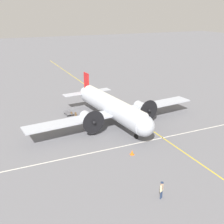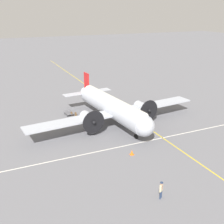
{
  "view_description": "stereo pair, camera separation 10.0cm",
  "coord_description": "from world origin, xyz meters",
  "px_view_note": "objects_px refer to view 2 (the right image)",
  "views": [
    {
      "loc": [
        -36.38,
        16.62,
        16.45
      ],
      "look_at": [
        0.0,
        0.0,
        1.81
      ],
      "focal_mm": 45.0,
      "sensor_mm": 36.0,
      "label": 1
    },
    {
      "loc": [
        -36.42,
        16.53,
        16.45
      ],
      "look_at": [
        0.0,
        0.0,
        1.81
      ],
      "focal_mm": 45.0,
      "sensor_mm": 36.0,
      "label": 2
    }
  ],
  "objects_px": {
    "suitcase_upright_spare": "(76,114)",
    "crew_foreground": "(161,188)",
    "airliner_main": "(114,108)",
    "suitcase_near_door": "(72,114)",
    "traffic_cone": "(132,152)",
    "baggage_cart": "(69,113)"
  },
  "relations": [
    {
      "from": "suitcase_upright_spare",
      "to": "crew_foreground",
      "type": "bearing_deg",
      "value": -178.44
    },
    {
      "from": "airliner_main",
      "to": "suitcase_near_door",
      "type": "height_order",
      "value": "airliner_main"
    },
    {
      "from": "crew_foreground",
      "to": "traffic_cone",
      "type": "relative_size",
      "value": 2.77
    },
    {
      "from": "crew_foreground",
      "to": "suitcase_upright_spare",
      "type": "bearing_deg",
      "value": -119.35
    },
    {
      "from": "baggage_cart",
      "to": "traffic_cone",
      "type": "relative_size",
      "value": 2.99
    },
    {
      "from": "airliner_main",
      "to": "suitcase_upright_spare",
      "type": "xyz_separation_m",
      "value": [
        5.81,
        4.18,
        -2.36
      ]
    },
    {
      "from": "traffic_cone",
      "to": "suitcase_near_door",
      "type": "bearing_deg",
      "value": 9.78
    },
    {
      "from": "airliner_main",
      "to": "traffic_cone",
      "type": "xyz_separation_m",
      "value": [
        -9.65,
        2.0,
        -2.35
      ]
    },
    {
      "from": "crew_foreground",
      "to": "baggage_cart",
      "type": "height_order",
      "value": "crew_foreground"
    },
    {
      "from": "suitcase_near_door",
      "to": "traffic_cone",
      "type": "height_order",
      "value": "suitcase_near_door"
    },
    {
      "from": "baggage_cart",
      "to": "suitcase_near_door",
      "type": "bearing_deg",
      "value": 31.32
    },
    {
      "from": "baggage_cart",
      "to": "traffic_cone",
      "type": "distance_m",
      "value": 16.65
    },
    {
      "from": "suitcase_upright_spare",
      "to": "traffic_cone",
      "type": "xyz_separation_m",
      "value": [
        -15.45,
        -2.18,
        0.01
      ]
    },
    {
      "from": "crew_foreground",
      "to": "suitcase_near_door",
      "type": "bearing_deg",
      "value": -118.06
    },
    {
      "from": "crew_foreground",
      "to": "suitcase_upright_spare",
      "type": "distance_m",
      "value": 23.94
    },
    {
      "from": "airliner_main",
      "to": "baggage_cart",
      "type": "xyz_separation_m",
      "value": [
        6.72,
        5.07,
        -2.37
      ]
    },
    {
      "from": "airliner_main",
      "to": "crew_foreground",
      "type": "distance_m",
      "value": 18.52
    },
    {
      "from": "suitcase_upright_spare",
      "to": "baggage_cart",
      "type": "height_order",
      "value": "suitcase_upright_spare"
    },
    {
      "from": "suitcase_near_door",
      "to": "suitcase_upright_spare",
      "type": "height_order",
      "value": "suitcase_near_door"
    },
    {
      "from": "crew_foreground",
      "to": "traffic_cone",
      "type": "distance_m",
      "value": 8.64
    },
    {
      "from": "crew_foreground",
      "to": "traffic_cone",
      "type": "xyz_separation_m",
      "value": [
        8.46,
        -1.53,
        -0.79
      ]
    },
    {
      "from": "suitcase_near_door",
      "to": "suitcase_upright_spare",
      "type": "distance_m",
      "value": 0.73
    }
  ]
}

